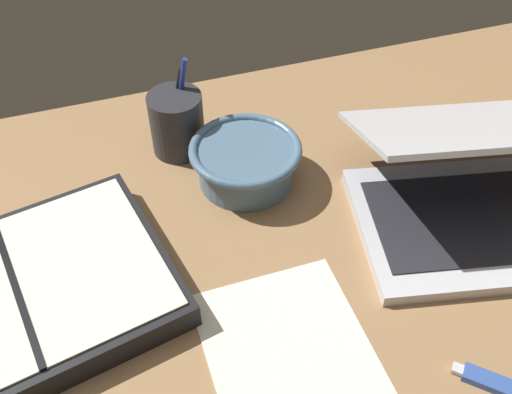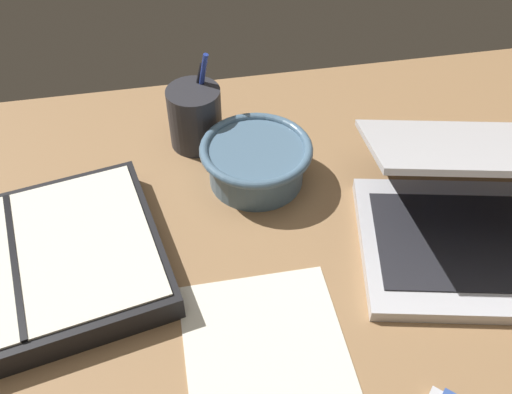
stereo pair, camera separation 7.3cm
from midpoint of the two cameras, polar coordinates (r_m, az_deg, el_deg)
desk_top at (r=72.85cm, az=3.96°, el=-9.96°), size 140.00×100.00×2.00cm
laptop at (r=80.87cm, az=18.58°, el=0.62°), size 36.81×35.14×17.39cm
bowl at (r=83.02cm, az=-3.56°, el=3.48°), size 16.35×16.35×6.53cm
pen_cup at (r=89.11cm, az=-10.26°, el=7.23°), size 8.27×8.27×15.07cm
planner at (r=75.87cm, az=-25.11°, el=-9.25°), size 39.48×32.43×4.11cm
paper_sheet_front at (r=65.54cm, az=1.28°, el=-18.12°), size 18.62×29.81×0.16cm
usb_drive at (r=68.58cm, az=19.37°, el=-17.16°), size 6.28×6.16×1.00cm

